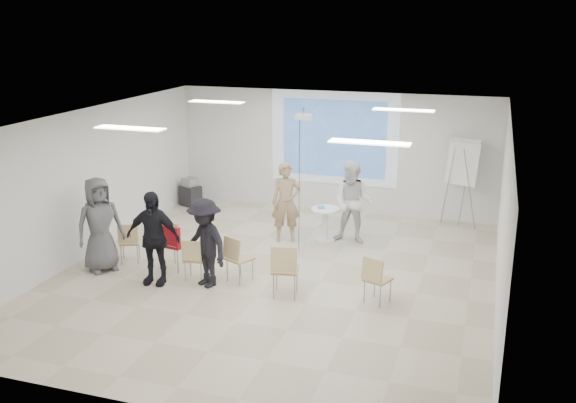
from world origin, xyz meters
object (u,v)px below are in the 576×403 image
(player_right, at_px, (353,198))
(chair_left_mid, at_px, (173,241))
(chair_left_inner, at_px, (194,256))
(audience_left, at_px, (153,231))
(audience_mid, at_px, (205,237))
(laptop, at_px, (196,257))
(av_cart, at_px, (190,193))
(chair_far_left, at_px, (129,239))
(audience_outer, at_px, (99,219))
(flipchart_easel, at_px, (463,163))
(player_left, at_px, (286,197))
(chair_right_inner, at_px, (285,267))
(chair_center, at_px, (237,256))
(chair_right_far, at_px, (376,276))
(pedestal_table, at_px, (325,222))

(player_right, height_order, chair_left_mid, player_right)
(chair_left_mid, bearing_deg, chair_left_inner, -18.27)
(audience_left, bearing_deg, audience_mid, 6.41)
(laptop, bearing_deg, av_cart, -69.86)
(chair_far_left, distance_m, chair_left_inner, 1.67)
(chair_far_left, height_order, av_cart, chair_far_left)
(av_cart, bearing_deg, audience_mid, -38.03)
(audience_left, height_order, audience_outer, audience_outer)
(audience_outer, bearing_deg, chair_left_mid, -36.35)
(flipchart_easel, relative_size, av_cart, 2.82)
(player_left, xyz_separation_m, chair_left_mid, (-1.55, -2.29, -0.40))
(player_left, distance_m, audience_mid, 2.85)
(audience_outer, relative_size, flipchart_easel, 1.00)
(player_right, height_order, chair_right_inner, player_right)
(chair_left_inner, distance_m, chair_center, 0.80)
(chair_left_inner, distance_m, audience_mid, 0.57)
(chair_right_far, bearing_deg, audience_mid, -154.59)
(chair_far_left, xyz_separation_m, av_cart, (-0.64, 4.02, -0.16))
(player_right, height_order, flipchart_easel, flipchart_easel)
(chair_right_inner, bearing_deg, chair_center, 150.36)
(player_right, xyz_separation_m, audience_outer, (-4.27, -3.03, 0.04))
(player_left, bearing_deg, chair_right_inner, -92.05)
(player_left, xyz_separation_m, chair_left_inner, (-0.93, -2.64, -0.51))
(laptop, height_order, flipchart_easel, flipchart_easel)
(player_left, bearing_deg, audience_outer, -156.34)
(laptop, bearing_deg, chair_left_inner, 88.39)
(chair_right_inner, distance_m, audience_outer, 3.79)
(player_right, xyz_separation_m, chair_right_far, (1.04, -2.93, -0.50))
(chair_center, bearing_deg, av_cart, 150.39)
(chair_left_inner, bearing_deg, audience_mid, -32.18)
(chair_right_inner, distance_m, av_cart, 6.17)
(audience_left, relative_size, av_cart, 2.75)
(pedestal_table, relative_size, audience_mid, 0.44)
(chair_right_inner, distance_m, audience_mid, 1.57)
(chair_far_left, bearing_deg, player_left, 16.24)
(chair_far_left, bearing_deg, chair_left_mid, -28.69)
(chair_far_left, relative_size, chair_right_inner, 0.86)
(chair_left_mid, bearing_deg, av_cart, 122.91)
(chair_right_inner, bearing_deg, player_right, 70.30)
(chair_left_mid, relative_size, audience_mid, 0.53)
(laptop, xyz_separation_m, audience_left, (-0.64, -0.40, 0.57))
(chair_left_mid, bearing_deg, chair_right_far, 6.53)
(player_left, height_order, chair_right_inner, player_left)
(audience_mid, bearing_deg, audience_left, -141.26)
(player_left, distance_m, chair_far_left, 3.42)
(chair_left_mid, height_order, chair_left_inner, chair_left_mid)
(player_left, relative_size, audience_mid, 1.06)
(pedestal_table, bearing_deg, chair_right_far, -60.11)
(pedestal_table, height_order, av_cart, pedestal_table)
(player_right, bearing_deg, audience_left, -130.35)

